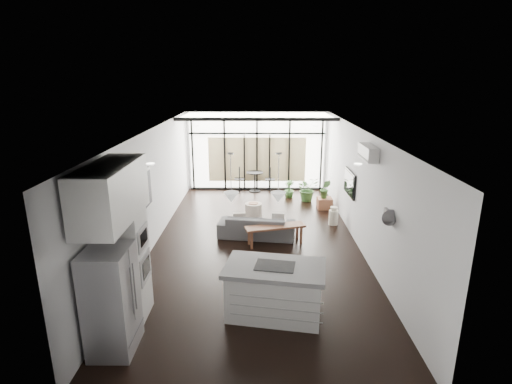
{
  "coord_description": "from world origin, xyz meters",
  "views": [
    {
      "loc": [
        0.07,
        -9.14,
        4.02
      ],
      "look_at": [
        0.0,
        0.3,
        1.25
      ],
      "focal_mm": 28.0,
      "sensor_mm": 36.0,
      "label": 1
    }
  ],
  "objects_px": {
    "fridge": "(111,300)",
    "console_bench": "(275,235)",
    "pouf": "(253,210)",
    "milk_can": "(334,216)",
    "sofa": "(257,222)",
    "island": "(275,290)",
    "tv": "(350,183)"
  },
  "relations": [
    {
      "from": "sofa",
      "to": "island",
      "type": "bearing_deg",
      "value": 102.88
    },
    {
      "from": "pouf",
      "to": "sofa",
      "type": "bearing_deg",
      "value": -85.95
    },
    {
      "from": "sofa",
      "to": "pouf",
      "type": "xyz_separation_m",
      "value": [
        -0.11,
        1.5,
        -0.18
      ]
    },
    {
      "from": "island",
      "to": "console_bench",
      "type": "relative_size",
      "value": 1.14
    },
    {
      "from": "pouf",
      "to": "tv",
      "type": "relative_size",
      "value": 0.46
    },
    {
      "from": "console_bench",
      "to": "tv",
      "type": "relative_size",
      "value": 1.35
    },
    {
      "from": "island",
      "to": "pouf",
      "type": "height_order",
      "value": "island"
    },
    {
      "from": "fridge",
      "to": "pouf",
      "type": "distance_m",
      "value": 6.3
    },
    {
      "from": "console_bench",
      "to": "milk_can",
      "type": "xyz_separation_m",
      "value": [
        1.68,
        1.35,
        0.02
      ]
    },
    {
      "from": "island",
      "to": "milk_can",
      "type": "xyz_separation_m",
      "value": [
        1.81,
        4.38,
        -0.2
      ]
    },
    {
      "from": "sofa",
      "to": "tv",
      "type": "relative_size",
      "value": 1.78
    },
    {
      "from": "milk_can",
      "to": "console_bench",
      "type": "bearing_deg",
      "value": -141.19
    },
    {
      "from": "pouf",
      "to": "tv",
      "type": "xyz_separation_m",
      "value": [
        2.55,
        -0.98,
        1.1
      ]
    },
    {
      "from": "island",
      "to": "fridge",
      "type": "distance_m",
      "value": 2.65
    },
    {
      "from": "fridge",
      "to": "milk_can",
      "type": "distance_m",
      "value": 6.83
    },
    {
      "from": "pouf",
      "to": "milk_can",
      "type": "xyz_separation_m",
      "value": [
        2.25,
        -0.63,
        0.06
      ]
    },
    {
      "from": "island",
      "to": "console_bench",
      "type": "distance_m",
      "value": 3.04
    },
    {
      "from": "island",
      "to": "pouf",
      "type": "relative_size",
      "value": 3.36
    },
    {
      "from": "fridge",
      "to": "pouf",
      "type": "xyz_separation_m",
      "value": [
        2.02,
        5.93,
        -0.62
      ]
    },
    {
      "from": "milk_can",
      "to": "island",
      "type": "bearing_deg",
      "value": -112.47
    },
    {
      "from": "island",
      "to": "sofa",
      "type": "distance_m",
      "value": 3.53
    },
    {
      "from": "fridge",
      "to": "pouf",
      "type": "relative_size",
      "value": 3.26
    },
    {
      "from": "console_bench",
      "to": "milk_can",
      "type": "bearing_deg",
      "value": 23.48
    },
    {
      "from": "milk_can",
      "to": "fridge",
      "type": "bearing_deg",
      "value": -128.84
    },
    {
      "from": "sofa",
      "to": "milk_can",
      "type": "relative_size",
      "value": 3.79
    },
    {
      "from": "island",
      "to": "milk_can",
      "type": "distance_m",
      "value": 4.75
    },
    {
      "from": "fridge",
      "to": "sofa",
      "type": "distance_m",
      "value": 4.94
    },
    {
      "from": "fridge",
      "to": "console_bench",
      "type": "xyz_separation_m",
      "value": [
        2.58,
        3.95,
        -0.58
      ]
    },
    {
      "from": "tv",
      "to": "sofa",
      "type": "bearing_deg",
      "value": -168.04
    },
    {
      "from": "island",
      "to": "tv",
      "type": "distance_m",
      "value": 4.63
    },
    {
      "from": "island",
      "to": "console_bench",
      "type": "xyz_separation_m",
      "value": [
        0.13,
        3.03,
        -0.22
      ]
    },
    {
      "from": "milk_can",
      "to": "sofa",
      "type": "bearing_deg",
      "value": -157.92
    }
  ]
}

